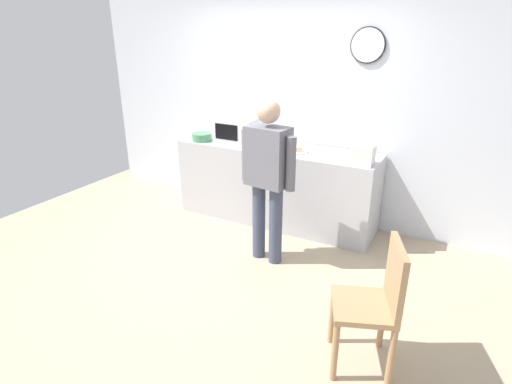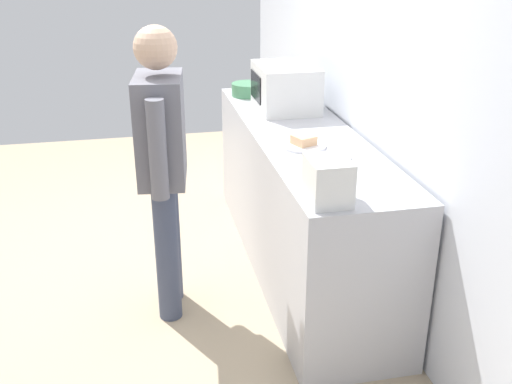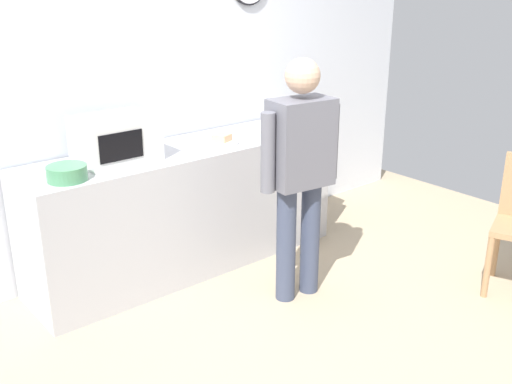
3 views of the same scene
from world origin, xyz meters
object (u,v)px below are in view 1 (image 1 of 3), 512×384
toaster (363,155)px  spoon_utensil (317,150)px  salad_bowl (202,137)px  microwave (239,129)px  sandwich_plate (297,150)px  wooden_chair (376,300)px  fork_utensil (338,155)px  person_standing (268,171)px

toaster → spoon_utensil: size_ratio=1.29×
toaster → salad_bowl: bearing=179.2°
microwave → sandwich_plate: microwave is taller
salad_bowl → wooden_chair: size_ratio=0.26×
microwave → salad_bowl: 0.47m
salad_bowl → fork_utensil: (1.66, 0.18, -0.04)m
microwave → sandwich_plate: 0.81m
toaster → person_standing: size_ratio=0.14×
toaster → spoon_utensil: toaster is taller
toaster → fork_utensil: (-0.31, 0.21, -0.10)m
spoon_utensil → sandwich_plate: bearing=-133.7°
sandwich_plate → fork_utensil: (0.44, 0.10, -0.02)m
salad_bowl → fork_utensil: bearing=6.3°
toaster → wooden_chair: size_ratio=0.23×
person_standing → spoon_utensil: bearing=82.0°
sandwich_plate → person_standing: bearing=-87.4°
toaster → person_standing: (-0.71, -0.68, -0.08)m
sandwich_plate → wooden_chair: size_ratio=0.27×
salad_bowl → sandwich_plate: bearing=3.7°
microwave → salad_bowl: microwave is taller
salad_bowl → spoon_utensil: size_ratio=1.41×
sandwich_plate → spoon_utensil: 0.25m
salad_bowl → wooden_chair: 3.03m
wooden_chair → person_standing: bearing=143.9°
fork_utensil → wooden_chair: (0.86, -1.81, -0.40)m
fork_utensil → wooden_chair: wooden_chair is taller
microwave → spoon_utensil: size_ratio=2.94×
microwave → toaster: bearing=-7.5°
sandwich_plate → person_standing: 0.79m
microwave → person_standing: size_ratio=0.31×
salad_bowl → spoon_utensil: (1.39, 0.26, -0.04)m
microwave → fork_utensil: bearing=0.3°
microwave → salad_bowl: size_ratio=2.08×
sandwich_plate → person_standing: (0.04, -0.79, 0.00)m
spoon_utensil → wooden_chair: wooden_chair is taller
sandwich_plate → fork_utensil: bearing=13.3°
spoon_utensil → person_standing: person_standing is taller
toaster → fork_utensil: size_ratio=1.29×
microwave → sandwich_plate: size_ratio=1.98×
toaster → fork_utensil: 0.39m
salad_bowl → spoon_utensil: 1.41m
person_standing → toaster: bearing=43.6°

